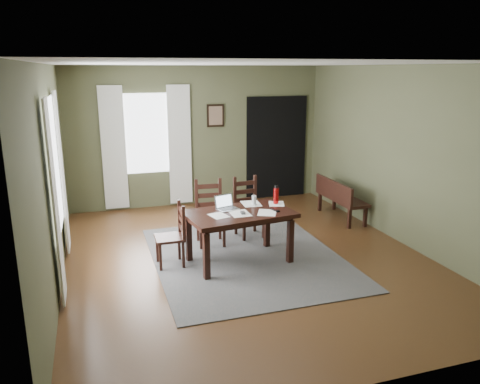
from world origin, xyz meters
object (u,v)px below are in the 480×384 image
object	(u,v)px
chair_end	(173,236)
chair_back_left	(210,213)
dining_table	(239,218)
laptop	(226,205)
water_bottle	(276,195)
chair_back_right	(248,208)
bench	(339,196)

from	to	relation	value
chair_end	chair_back_left	size ratio (longest dim) A/B	0.88
dining_table	laptop	bearing A→B (deg)	115.45
water_bottle	dining_table	bearing A→B (deg)	-159.88
chair_end	chair_back_right	bearing A→B (deg)	120.95
chair_end	laptop	world-z (taller)	laptop
chair_back_right	water_bottle	bearing A→B (deg)	-82.05
chair_back_left	water_bottle	distance (m)	1.10
chair_back_left	chair_end	bearing A→B (deg)	-131.01
chair_back_right	bench	distance (m)	1.87
chair_back_left	laptop	xyz separation A→B (m)	(0.08, -0.63, 0.30)
chair_back_left	chair_back_right	bearing A→B (deg)	17.62
bench	laptop	size ratio (longest dim) A/B	3.75
dining_table	bench	size ratio (longest dim) A/B	1.22
bench	water_bottle	xyz separation A→B (m)	(-1.66, -1.09, 0.43)
dining_table	chair_back_left	bearing A→B (deg)	96.24
chair_back_right	chair_end	bearing A→B (deg)	-154.43
chair_end	water_bottle	size ratio (longest dim) A/B	3.26
laptop	chair_end	bearing A→B (deg)	165.93
bench	laptop	distance (m)	2.70
chair_end	water_bottle	xyz separation A→B (m)	(1.53, 0.07, 0.42)
water_bottle	chair_back_right	bearing A→B (deg)	103.06
chair_back_right	bench	bearing A→B (deg)	5.56
chair_back_left	water_bottle	xyz separation A→B (m)	(0.85, -0.60, 0.37)
chair_back_right	bench	xyz separation A→B (m)	(1.84, 0.35, -0.04)
bench	laptop	bearing A→B (deg)	114.77
chair_end	bench	size ratio (longest dim) A/B	0.69
bench	laptop	world-z (taller)	laptop
dining_table	chair_end	xyz separation A→B (m)	(-0.90, 0.17, -0.21)
laptop	water_bottle	size ratio (longest dim) A/B	1.26
bench	water_bottle	size ratio (longest dim) A/B	4.72
chair_back_left	chair_back_right	xyz separation A→B (m)	(0.67, 0.15, -0.02)
chair_end	water_bottle	distance (m)	1.59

